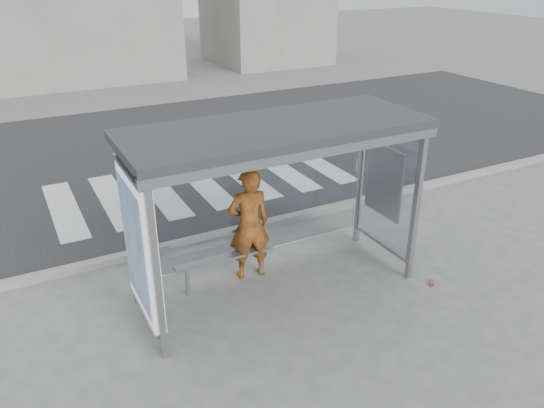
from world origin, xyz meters
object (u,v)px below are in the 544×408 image
Objects in this scene: bus_shelter at (252,172)px; person at (249,224)px; soda_can at (432,283)px; bench at (224,256)px.

person is at bearing 70.58° from bus_shelter.
person is (0.17, 0.48, -1.07)m from bus_shelter.
bus_shelter reaches higher than soda_can.
bus_shelter reaches higher than bench.
bus_shelter is at bearing 156.86° from soda_can.
bench is at bearing 123.09° from bus_shelter.
person is at bearing 5.15° from bench.
person is at bearing 146.66° from soda_can.
bus_shelter is at bearing -56.91° from bench.
bus_shelter is 2.32× the size of person.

